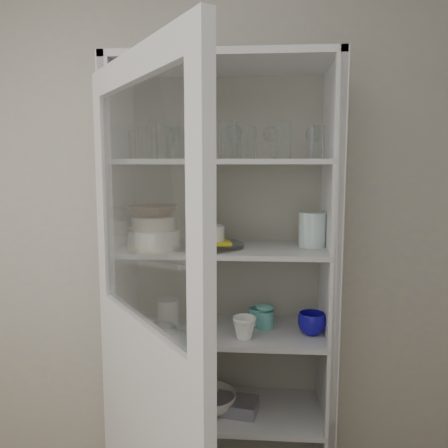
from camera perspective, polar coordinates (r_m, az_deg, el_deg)
The scene contains 33 objects.
wall_back at distance 2.28m, azimuth -4.59°, elevation -0.88°, with size 3.60×0.02×2.60m, color #B2B2B2.
pantry_cabinet at distance 2.18m, azimuth 0.12°, elevation -10.93°, with size 1.00×0.45×2.10m.
cupboard_door at distance 1.65m, azimuth -10.22°, elevation -19.83°, with size 0.57×0.75×2.00m.
tumbler_0 at distance 1.91m, azimuth -7.87°, elevation 10.55°, with size 0.07×0.07×0.15m, color silver.
tumbler_1 at distance 1.93m, azimuth -10.24°, elevation 10.34°, with size 0.07×0.07×0.14m, color silver.
tumbler_2 at distance 1.92m, azimuth -6.37°, elevation 10.41°, with size 0.07×0.07×0.14m, color silver.
tumbler_3 at distance 1.85m, azimuth 0.51°, elevation 10.87°, with size 0.08×0.08×0.16m, color silver.
tumbler_4 at distance 1.90m, azimuth 3.25°, elevation 10.54°, with size 0.07×0.07×0.14m, color silver.
tumbler_5 at distance 1.87m, azimuth 7.64°, elevation 10.71°, with size 0.08×0.08×0.15m, color silver.
tumbler_6 at distance 1.86m, azimuth 11.97°, elevation 10.37°, with size 0.07×0.07×0.13m, color silver.
tumbler_7 at distance 2.08m, azimuth -11.50°, elevation 10.02°, with size 0.07×0.07×0.13m, color silver.
tumbler_8 at distance 2.00m, azimuth -4.56°, elevation 10.39°, with size 0.07×0.07×0.14m, color silver.
tumbler_9 at distance 2.05m, azimuth -6.70°, elevation 10.39°, with size 0.07×0.07×0.15m, color silver.
goblet_0 at distance 2.12m, azimuth -6.07°, elevation 10.62°, with size 0.08×0.08×0.17m, color silver, non-canonical shape.
goblet_1 at distance 2.13m, azimuth 1.26°, elevation 10.84°, with size 0.08×0.08×0.19m, color silver, non-canonical shape.
goblet_2 at distance 2.10m, azimuth 6.12°, elevation 10.65°, with size 0.08×0.08×0.17m, color silver, non-canonical shape.
goblet_3 at distance 2.10m, azimuth 11.56°, elevation 10.47°, with size 0.08×0.08×0.17m, color silver, non-canonical shape.
plate_stack_front at distance 2.02m, azimuth -9.11°, elevation -1.94°, with size 0.24×0.24×0.08m, color white.
plate_stack_back at distance 2.22m, azimuth -10.42°, elevation -1.15°, with size 0.21×0.21×0.08m, color white.
cream_bowl at distance 2.01m, azimuth -9.15°, elevation 0.09°, with size 0.19×0.19×0.06m, color beige.
terracotta_bowl at distance 2.00m, azimuth -9.19°, elevation 1.69°, with size 0.21×0.21×0.05m, color #4B2A19.
glass_platter at distance 2.02m, azimuth -2.16°, elevation -2.78°, with size 0.34×0.34×0.02m, color silver.
yellow_trivet at distance 2.01m, azimuth -2.16°, elevation -2.33°, with size 0.19×0.19×0.01m, color gold.
white_ramekin at distance 2.01m, azimuth -2.17°, elevation -1.18°, with size 0.16×0.16×0.07m, color white.
grey_bowl_stack at distance 2.06m, azimuth 11.47°, elevation -0.71°, with size 0.12×0.12×0.16m, color silver.
mug_blue at distance 2.10m, azimuth 11.39°, elevation -12.62°, with size 0.13×0.13×0.10m, color #0D148F.
mug_teal at distance 2.17m, azimuth 4.51°, elevation -11.99°, with size 0.10×0.10×0.09m, color #297273.
mug_white at distance 2.02m, azimuth 2.65°, elevation -13.38°, with size 0.11×0.11×0.10m, color white.
teal_jar at distance 2.15m, azimuth 5.37°, elevation -12.08°, with size 0.09×0.09×0.10m.
measuring_cups at distance 2.11m, azimuth -8.06°, elevation -13.35°, with size 0.11×0.11×0.04m, color #A9A8B1.
white_canister at distance 2.20m, azimuth -7.34°, elevation -11.32°, with size 0.11×0.11×0.13m, color white.
cream_dish at distance 2.28m, azimuth -1.92°, elevation -22.12°, with size 0.26×0.26×0.08m, color beige.
tin_box at distance 2.27m, azimuth 1.51°, elevation -22.62°, with size 0.21×0.14×0.06m, color #8F91A1.
Camera 1 is at (0.35, -0.73, 1.62)m, focal length 35.00 mm.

